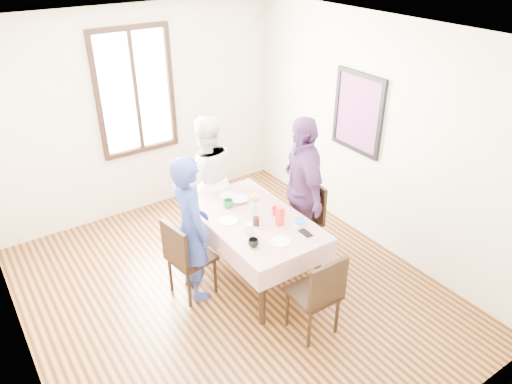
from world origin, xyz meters
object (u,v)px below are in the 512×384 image
Objects in this scene: chair_right at (300,221)px; person_left at (191,229)px; dining_table at (253,248)px; person_far at (208,179)px; chair_far at (208,203)px; chair_near at (313,293)px; person_right at (300,190)px; chair_left at (191,257)px.

person_left is (-1.36, 0.09, 0.34)m from chair_right.
person_far reaches higher than dining_table.
person_left is (-0.67, -0.87, 0.34)m from chair_far.
chair_far is at bearing 41.51° from chair_right.
chair_right is 0.57× the size of person_left.
person_left is at bearing 121.07° from chair_near.
chair_right is 0.57× the size of person_far.
person_far is at bearing 42.03° from chair_right.
person_left is at bearing 44.83° from chair_far.
chair_far is 1.00× the size of chair_near.
person_left is at bearing 92.11° from chair_right.
chair_near is at bearing -90.00° from dining_table.
chair_right and chair_near have the same top height.
chair_right is (0.69, 0.05, 0.08)m from dining_table.
person_right is at bearing 58.39° from chair_near.
dining_table is 1.62× the size of chair_near.
person_far reaches higher than chair_left.
person_far reaches higher than chair_far.
person_right is (0.67, 0.05, 0.50)m from dining_table.
chair_left is at bearing 121.75° from chair_near.
person_right reaches higher than person_left.
chair_right is (1.38, -0.09, 0.00)m from chair_left.
chair_left is 0.57× the size of person_far.
chair_far is 1.25m from person_right.
person_far is (0.00, 0.99, 0.42)m from dining_table.
chair_far is 0.52× the size of person_right.
person_right is (1.34, -0.09, 0.07)m from person_left.
person_right is (1.36, -0.09, 0.42)m from chair_left.
chair_near is at bearing 82.36° from chair_far.
dining_table is 0.81m from person_left.
chair_left is 1.00× the size of chair_near.
person_far is at bearing 90.00° from dining_table.
dining_table is 0.92× the size of person_left.
dining_table is at bearing 70.14° from chair_left.
chair_left is 0.57× the size of person_left.
person_left is 1.00× the size of person_far.
person_left reaches higher than chair_near.
chair_near is 2.03m from person_far.
dining_table is 1.62× the size of chair_left.
chair_left is (-0.69, 0.14, 0.08)m from dining_table.
chair_left is 1.00× the size of chair_far.
chair_near is 0.52× the size of person_right.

